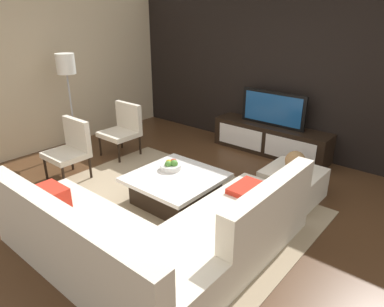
{
  "coord_description": "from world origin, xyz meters",
  "views": [
    {
      "loc": [
        2.62,
        -2.81,
        2.32
      ],
      "look_at": [
        -0.09,
        0.41,
        0.58
      ],
      "focal_mm": 32.82,
      "sensor_mm": 36.0,
      "label": 1
    }
  ],
  "objects_px": {
    "sectional_couch": "(156,236)",
    "ottoman": "(292,184)",
    "coffee_table": "(176,188)",
    "fruit_bowl": "(171,165)",
    "accent_chair_near": "(71,146)",
    "decorative_ball": "(295,161)",
    "floor_lamp": "(66,71)",
    "media_console": "(270,139)",
    "accent_chair_far": "(123,126)",
    "television": "(273,109)"
  },
  "relations": [
    {
      "from": "media_console",
      "to": "sectional_couch",
      "type": "relative_size",
      "value": 0.84
    },
    {
      "from": "coffee_table",
      "to": "accent_chair_near",
      "type": "bearing_deg",
      "value": -165.97
    },
    {
      "from": "media_console",
      "to": "ottoman",
      "type": "xyz_separation_m",
      "value": [
        0.99,
        -1.23,
        -0.05
      ]
    },
    {
      "from": "sectional_couch",
      "to": "coffee_table",
      "type": "relative_size",
      "value": 2.28
    },
    {
      "from": "coffee_table",
      "to": "fruit_bowl",
      "type": "xyz_separation_m",
      "value": [
        -0.18,
        0.1,
        0.23
      ]
    },
    {
      "from": "fruit_bowl",
      "to": "decorative_ball",
      "type": "xyz_separation_m",
      "value": [
        1.27,
        0.97,
        0.1
      ]
    },
    {
      "from": "media_console",
      "to": "television",
      "type": "relative_size",
      "value": 1.77
    },
    {
      "from": "accent_chair_near",
      "to": "decorative_ball",
      "type": "xyz_separation_m",
      "value": [
        2.76,
        1.49,
        0.04
      ]
    },
    {
      "from": "accent_chair_near",
      "to": "floor_lamp",
      "type": "bearing_deg",
      "value": 156.68
    },
    {
      "from": "media_console",
      "to": "coffee_table",
      "type": "relative_size",
      "value": 1.91
    },
    {
      "from": "fruit_bowl",
      "to": "accent_chair_far",
      "type": "relative_size",
      "value": 0.32
    },
    {
      "from": "television",
      "to": "accent_chair_far",
      "type": "xyz_separation_m",
      "value": [
        -1.9,
        -1.63,
        -0.3
      ]
    },
    {
      "from": "media_console",
      "to": "accent_chair_near",
      "type": "xyz_separation_m",
      "value": [
        -1.77,
        -2.71,
        0.24
      ]
    },
    {
      "from": "sectional_couch",
      "to": "decorative_ball",
      "type": "xyz_separation_m",
      "value": [
        0.47,
        2.04,
        0.25
      ]
    },
    {
      "from": "accent_chair_far",
      "to": "television",
      "type": "bearing_deg",
      "value": 35.68
    },
    {
      "from": "media_console",
      "to": "coffee_table",
      "type": "bearing_deg",
      "value": -92.49
    },
    {
      "from": "sectional_couch",
      "to": "coffee_table",
      "type": "distance_m",
      "value": 1.15
    },
    {
      "from": "accent_chair_far",
      "to": "ottoman",
      "type": "bearing_deg",
      "value": 3.06
    },
    {
      "from": "television",
      "to": "coffee_table",
      "type": "height_order",
      "value": "television"
    },
    {
      "from": "floor_lamp",
      "to": "fruit_bowl",
      "type": "xyz_separation_m",
      "value": [
        2.34,
        -0.06,
        -0.96
      ]
    },
    {
      "from": "media_console",
      "to": "coffee_table",
      "type": "distance_m",
      "value": 2.3
    },
    {
      "from": "floor_lamp",
      "to": "decorative_ball",
      "type": "height_order",
      "value": "floor_lamp"
    },
    {
      "from": "floor_lamp",
      "to": "decorative_ball",
      "type": "distance_m",
      "value": 3.81
    },
    {
      "from": "ottoman",
      "to": "accent_chair_near",
      "type": "bearing_deg",
      "value": -151.69
    },
    {
      "from": "coffee_table",
      "to": "decorative_ball",
      "type": "distance_m",
      "value": 1.56
    },
    {
      "from": "accent_chair_near",
      "to": "decorative_ball",
      "type": "height_order",
      "value": "accent_chair_near"
    },
    {
      "from": "floor_lamp",
      "to": "fruit_bowl",
      "type": "relative_size",
      "value": 5.99
    },
    {
      "from": "television",
      "to": "decorative_ball",
      "type": "distance_m",
      "value": 1.6
    },
    {
      "from": "sectional_couch",
      "to": "ottoman",
      "type": "xyz_separation_m",
      "value": [
        0.47,
        2.04,
        -0.09
      ]
    },
    {
      "from": "sectional_couch",
      "to": "accent_chair_near",
      "type": "height_order",
      "value": "accent_chair_near"
    },
    {
      "from": "ottoman",
      "to": "fruit_bowl",
      "type": "distance_m",
      "value": 1.61
    },
    {
      "from": "accent_chair_near",
      "to": "fruit_bowl",
      "type": "xyz_separation_m",
      "value": [
        1.5,
        0.52,
        -0.06
      ]
    },
    {
      "from": "coffee_table",
      "to": "decorative_ball",
      "type": "height_order",
      "value": "decorative_ball"
    },
    {
      "from": "accent_chair_near",
      "to": "accent_chair_far",
      "type": "height_order",
      "value": "same"
    },
    {
      "from": "television",
      "to": "decorative_ball",
      "type": "height_order",
      "value": "television"
    },
    {
      "from": "ottoman",
      "to": "decorative_ball",
      "type": "height_order",
      "value": "decorative_ball"
    },
    {
      "from": "media_console",
      "to": "accent_chair_far",
      "type": "height_order",
      "value": "accent_chair_far"
    },
    {
      "from": "television",
      "to": "accent_chair_far",
      "type": "relative_size",
      "value": 1.31
    },
    {
      "from": "floor_lamp",
      "to": "accent_chair_far",
      "type": "height_order",
      "value": "floor_lamp"
    },
    {
      "from": "decorative_ball",
      "to": "ottoman",
      "type": "bearing_deg",
      "value": 0.0
    },
    {
      "from": "floor_lamp",
      "to": "accent_chair_near",
      "type": "bearing_deg",
      "value": -34.77
    },
    {
      "from": "media_console",
      "to": "coffee_table",
      "type": "height_order",
      "value": "media_console"
    },
    {
      "from": "coffee_table",
      "to": "floor_lamp",
      "type": "height_order",
      "value": "floor_lamp"
    },
    {
      "from": "media_console",
      "to": "accent_chair_far",
      "type": "bearing_deg",
      "value": -139.38
    },
    {
      "from": "media_console",
      "to": "floor_lamp",
      "type": "distance_m",
      "value": 3.56
    },
    {
      "from": "television",
      "to": "fruit_bowl",
      "type": "height_order",
      "value": "television"
    },
    {
      "from": "media_console",
      "to": "ottoman",
      "type": "distance_m",
      "value": 1.58
    },
    {
      "from": "media_console",
      "to": "fruit_bowl",
      "type": "bearing_deg",
      "value": -97.14
    },
    {
      "from": "fruit_bowl",
      "to": "television",
      "type": "bearing_deg",
      "value": 82.86
    },
    {
      "from": "floor_lamp",
      "to": "ottoman",
      "type": "xyz_separation_m",
      "value": [
        3.6,
        0.91,
        -1.2
      ]
    }
  ]
}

